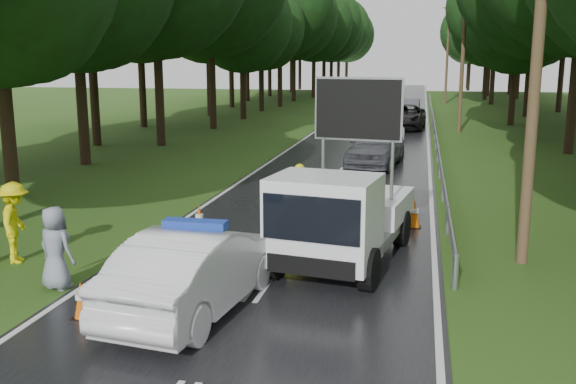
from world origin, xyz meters
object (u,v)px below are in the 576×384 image
(work_truck, at_px, (341,217))
(barrier, at_px, (315,232))
(queue_car_second, at_px, (381,125))
(civilian, at_px, (345,235))
(officer, at_px, (299,195))
(police_sedan, at_px, (196,270))
(queue_car_first, at_px, (376,146))
(queue_car_third, at_px, (404,117))
(queue_car_fourth, at_px, (409,108))

(work_truck, distance_m, barrier, 0.65)
(queue_car_second, bearing_deg, civilian, -93.66)
(officer, xyz_separation_m, queue_car_second, (0.93, 18.98, -0.01))
(police_sedan, distance_m, civilian, 3.38)
(police_sedan, relative_size, queue_car_first, 0.98)
(barrier, height_order, queue_car_third, queue_car_third)
(queue_car_first, bearing_deg, work_truck, -82.19)
(queue_car_fourth, bearing_deg, police_sedan, -92.58)
(work_truck, relative_size, officer, 3.09)
(work_truck, relative_size, queue_car_fourth, 1.20)
(queue_car_first, height_order, queue_car_third, queue_car_first)
(police_sedan, distance_m, queue_car_third, 31.21)
(civilian, bearing_deg, barrier, 108.62)
(work_truck, xyz_separation_m, queue_car_second, (-0.55, 22.02, -0.24))
(officer, height_order, civilian, officer)
(police_sedan, bearing_deg, officer, -89.09)
(barrier, bearing_deg, police_sedan, -99.42)
(officer, relative_size, queue_car_first, 0.35)
(civilian, xyz_separation_m, queue_car_fourth, (0.52, 36.86, -0.12))
(barrier, height_order, queue_car_first, queue_car_first)
(police_sedan, distance_m, work_truck, 3.77)
(queue_car_first, bearing_deg, queue_car_second, 99.23)
(officer, height_order, queue_car_fourth, officer)
(police_sedan, distance_m, officer, 6.16)
(queue_car_first, bearing_deg, police_sedan, -89.84)
(officer, xyz_separation_m, queue_car_first, (1.28, 10.22, -0.02))
(officer, distance_m, queue_car_fourth, 33.28)
(police_sedan, height_order, officer, officer)
(barrier, bearing_deg, queue_car_second, 108.86)
(work_truck, bearing_deg, police_sedan, -115.85)
(work_truck, xyz_separation_m, queue_car_first, (-0.20, 13.27, -0.25))
(barrier, relative_size, queue_car_second, 0.39)
(queue_car_first, xyz_separation_m, queue_car_third, (0.70, 14.75, -0.05))
(queue_car_first, relative_size, queue_car_fourth, 1.11)
(officer, distance_m, queue_car_first, 10.30)
(queue_car_first, bearing_deg, queue_car_fourth, 94.79)
(queue_car_second, bearing_deg, police_sedan, -99.08)
(queue_car_first, bearing_deg, queue_car_third, 94.24)
(queue_car_third, bearing_deg, queue_car_first, -89.48)
(barrier, distance_m, queue_car_second, 22.13)
(queue_car_second, height_order, queue_car_fourth, queue_car_second)
(civilian, bearing_deg, police_sedan, -168.75)
(police_sedan, height_order, work_truck, work_truck)
(work_truck, height_order, queue_car_fourth, work_truck)
(police_sedan, distance_m, queue_car_fourth, 39.44)
(work_truck, height_order, queue_car_second, work_truck)
(queue_car_second, relative_size, queue_car_third, 1.03)
(barrier, xyz_separation_m, queue_car_third, (1.05, 28.13, 0.04))
(queue_car_fourth, bearing_deg, work_truck, -89.55)
(police_sedan, relative_size, queue_car_third, 0.84)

